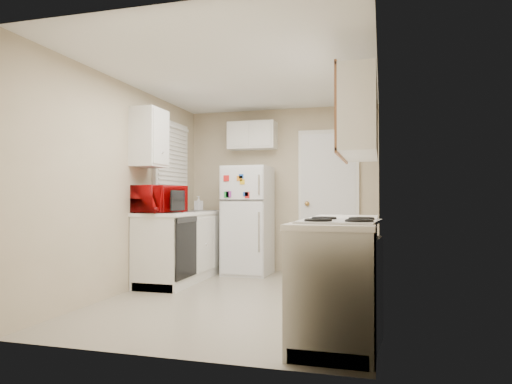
# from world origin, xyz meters

# --- Properties ---
(floor) EXTENTS (3.80, 3.80, 0.00)m
(floor) POSITION_xyz_m (0.00, 0.00, 0.00)
(floor) COLOR #A99F8B
(floor) RESTS_ON ground
(ceiling) EXTENTS (3.80, 3.80, 0.00)m
(ceiling) POSITION_xyz_m (0.00, 0.00, 2.40)
(ceiling) COLOR white
(ceiling) RESTS_ON floor
(wall_left) EXTENTS (3.80, 3.80, 0.00)m
(wall_left) POSITION_xyz_m (-1.40, 0.00, 1.20)
(wall_left) COLOR #B9A98A
(wall_left) RESTS_ON floor
(wall_right) EXTENTS (3.80, 3.80, 0.00)m
(wall_right) POSITION_xyz_m (1.40, 0.00, 1.20)
(wall_right) COLOR #B9A98A
(wall_right) RESTS_ON floor
(wall_back) EXTENTS (2.80, 2.80, 0.00)m
(wall_back) POSITION_xyz_m (0.00, 1.90, 1.20)
(wall_back) COLOR #B9A98A
(wall_back) RESTS_ON floor
(wall_front) EXTENTS (2.80, 2.80, 0.00)m
(wall_front) POSITION_xyz_m (0.00, -1.90, 1.20)
(wall_front) COLOR #B9A98A
(wall_front) RESTS_ON floor
(left_counter) EXTENTS (0.60, 1.80, 0.90)m
(left_counter) POSITION_xyz_m (-1.10, 0.90, 0.45)
(left_counter) COLOR silver
(left_counter) RESTS_ON floor
(dishwasher) EXTENTS (0.03, 0.58, 0.72)m
(dishwasher) POSITION_xyz_m (-0.81, 0.30, 0.49)
(dishwasher) COLOR black
(dishwasher) RESTS_ON floor
(sink) EXTENTS (0.54, 0.74, 0.16)m
(sink) POSITION_xyz_m (-1.10, 1.05, 0.86)
(sink) COLOR gray
(sink) RESTS_ON left_counter
(microwave) EXTENTS (0.66, 0.48, 0.40)m
(microwave) POSITION_xyz_m (-1.15, 0.27, 1.05)
(microwave) COLOR #860304
(microwave) RESTS_ON left_counter
(soap_bottle) EXTENTS (0.12, 0.12, 0.21)m
(soap_bottle) POSITION_xyz_m (-1.15, 1.50, 1.00)
(soap_bottle) COLOR white
(soap_bottle) RESTS_ON left_counter
(window_blinds) EXTENTS (0.10, 0.98, 1.08)m
(window_blinds) POSITION_xyz_m (-1.36, 1.05, 1.60)
(window_blinds) COLOR silver
(window_blinds) RESTS_ON wall_left
(upper_cabinet_left) EXTENTS (0.30, 0.45, 0.70)m
(upper_cabinet_left) POSITION_xyz_m (-1.25, 0.22, 1.80)
(upper_cabinet_left) COLOR silver
(upper_cabinet_left) RESTS_ON wall_left
(refrigerator) EXTENTS (0.64, 0.62, 1.53)m
(refrigerator) POSITION_xyz_m (-0.40, 1.52, 0.76)
(refrigerator) COLOR silver
(refrigerator) RESTS_ON floor
(cabinet_over_fridge) EXTENTS (0.70, 0.30, 0.40)m
(cabinet_over_fridge) POSITION_xyz_m (-0.40, 1.75, 2.00)
(cabinet_over_fridge) COLOR silver
(cabinet_over_fridge) RESTS_ON wall_back
(interior_door) EXTENTS (0.86, 0.06, 2.08)m
(interior_door) POSITION_xyz_m (0.70, 1.86, 1.02)
(interior_door) COLOR silver
(interior_door) RESTS_ON floor
(right_counter) EXTENTS (0.60, 2.00, 0.90)m
(right_counter) POSITION_xyz_m (1.10, -0.80, 0.45)
(right_counter) COLOR silver
(right_counter) RESTS_ON floor
(stove) EXTENTS (0.59, 0.70, 0.80)m
(stove) POSITION_xyz_m (1.15, -1.36, 0.40)
(stove) COLOR silver
(stove) RESTS_ON floor
(upper_cabinet_right) EXTENTS (0.30, 1.20, 0.70)m
(upper_cabinet_right) POSITION_xyz_m (1.25, -0.50, 1.80)
(upper_cabinet_right) COLOR silver
(upper_cabinet_right) RESTS_ON wall_right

